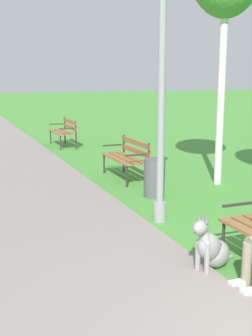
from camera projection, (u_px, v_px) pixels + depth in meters
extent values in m
cylinder|color=#2D2B28|center=(223.00, 238.00, 5.36)|extent=(0.04, 0.04, 0.45)
cube|color=#2D2B28|center=(239.00, 204.00, 5.35)|extent=(0.45, 0.04, 0.03)
cube|color=olive|center=(116.00, 159.00, 9.30)|extent=(0.14, 1.50, 0.04)
cube|color=olive|center=(123.00, 158.00, 9.36)|extent=(0.14, 1.50, 0.04)
cube|color=olive|center=(131.00, 158.00, 9.42)|extent=(0.14, 1.50, 0.04)
cube|color=olive|center=(136.00, 151.00, 9.43)|extent=(0.04, 1.50, 0.11)
cube|color=olive|center=(136.00, 143.00, 9.40)|extent=(0.04, 1.50, 0.11)
cylinder|color=#2D2B28|center=(104.00, 163.00, 9.96)|extent=(0.04, 0.04, 0.45)
cylinder|color=#2D2B28|center=(124.00, 153.00, 10.09)|extent=(0.04, 0.04, 0.85)
cube|color=#2D2B28|center=(112.00, 145.00, 9.95)|extent=(0.45, 0.04, 0.03)
cylinder|color=#2D2B28|center=(127.00, 176.00, 8.71)|extent=(0.04, 0.04, 0.45)
cylinder|color=#2D2B28|center=(149.00, 164.00, 8.84)|extent=(0.04, 0.04, 0.85)
cube|color=#2D2B28|center=(136.00, 155.00, 8.70)|extent=(0.45, 0.04, 0.03)
cube|color=olive|center=(56.00, 132.00, 13.71)|extent=(0.14, 1.50, 0.04)
cube|color=olive|center=(61.00, 132.00, 13.77)|extent=(0.14, 1.50, 0.04)
cube|color=olive|center=(67.00, 132.00, 13.83)|extent=(0.14, 1.50, 0.04)
cube|color=olive|center=(70.00, 127.00, 13.84)|extent=(0.04, 1.50, 0.11)
cube|color=olive|center=(70.00, 121.00, 13.81)|extent=(0.04, 1.50, 0.11)
cylinder|color=#2D2B28|center=(51.00, 137.00, 14.37)|extent=(0.04, 0.04, 0.45)
cylinder|color=#2D2B28|center=(65.00, 130.00, 14.50)|extent=(0.04, 0.04, 0.85)
cube|color=#2D2B28|center=(56.00, 124.00, 14.36)|extent=(0.45, 0.04, 0.03)
cylinder|color=#2D2B28|center=(61.00, 143.00, 13.11)|extent=(0.04, 0.04, 0.45)
cylinder|color=#2D2B28|center=(76.00, 135.00, 13.25)|extent=(0.04, 0.04, 0.85)
cube|color=#2D2B28|center=(67.00, 129.00, 13.10)|extent=(0.45, 0.04, 0.03)
cylinder|color=gray|center=(247.00, 264.00, 4.59)|extent=(0.11, 0.11, 0.47)
cube|color=silver|center=(240.00, 283.00, 4.60)|extent=(0.24, 0.09, 0.07)
cube|color=silver|center=(252.00, 292.00, 4.41)|extent=(0.24, 0.09, 0.07)
ellipsoid|color=gray|center=(216.00, 254.00, 5.05)|extent=(0.44, 0.40, 0.32)
ellipsoid|color=gray|center=(209.00, 247.00, 4.92)|extent=(0.55, 0.41, 0.48)
ellipsoid|color=#595959|center=(212.00, 243.00, 4.95)|extent=(0.40, 0.32, 0.27)
cylinder|color=gray|center=(198.00, 257.00, 4.89)|extent=(0.06, 0.06, 0.38)
cylinder|color=gray|center=(207.00, 260.00, 4.81)|extent=(0.06, 0.06, 0.38)
cylinder|color=gray|center=(204.00, 237.00, 4.81)|extent=(0.17, 0.20, 0.19)
ellipsoid|color=gray|center=(200.00, 228.00, 4.73)|extent=(0.26, 0.22, 0.16)
cone|color=#595959|center=(195.00, 231.00, 4.66)|extent=(0.13, 0.12, 0.09)
cone|color=#595959|center=(199.00, 217.00, 4.77)|extent=(0.06, 0.06, 0.09)
cone|color=#595959|center=(206.00, 219.00, 4.71)|extent=(0.06, 0.06, 0.09)
cylinder|color=gray|center=(225.00, 260.00, 5.22)|extent=(0.27, 0.16, 0.04)
cylinder|color=gray|center=(160.00, 212.00, 6.65)|extent=(0.20, 0.20, 0.30)
cylinder|color=gray|center=(162.00, 71.00, 6.23)|extent=(0.11, 0.11, 4.45)
cylinder|color=silver|center=(221.00, 92.00, 8.65)|extent=(0.14, 0.14, 3.69)
cylinder|color=#515156|center=(154.00, 178.00, 8.00)|extent=(0.36, 0.36, 0.70)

